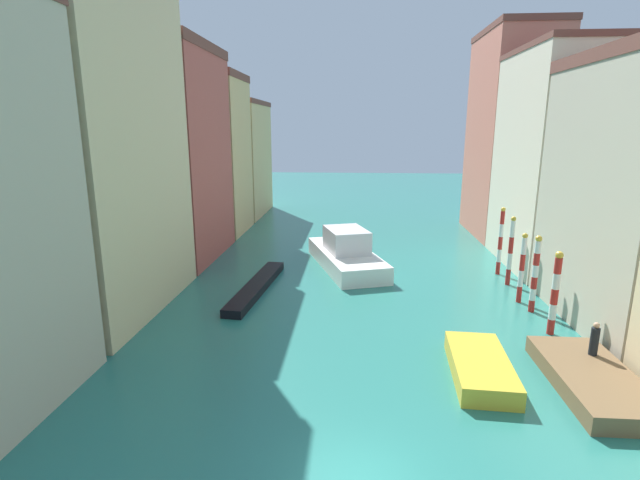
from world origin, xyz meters
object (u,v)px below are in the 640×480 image
at_px(motorboat_0, 480,367).
at_px(mooring_pole_0, 555,292).
at_px(waterfront_dock, 593,380).
at_px(person_on_dock, 594,340).
at_px(vaporetto_white, 346,254).
at_px(mooring_pole_3, 511,250).
at_px(gondola_black, 257,286).
at_px(mooring_pole_4, 500,240).
at_px(mooring_pole_1, 535,273).
at_px(mooring_pole_2, 522,267).

bearing_deg(motorboat_0, mooring_pole_0, 44.44).
xyz_separation_m(waterfront_dock, mooring_pole_0, (0.37, 5.30, 1.91)).
bearing_deg(person_on_dock, mooring_pole_0, 94.17).
bearing_deg(vaporetto_white, motorboat_0, -69.03).
height_order(mooring_pole_0, mooring_pole_3, mooring_pole_3).
distance_m(waterfront_dock, vaporetto_white, 19.72).
bearing_deg(person_on_dock, gondola_black, 151.18).
height_order(mooring_pole_4, gondola_black, mooring_pole_4).
distance_m(person_on_dock, gondola_black, 19.38).
distance_m(mooring_pole_1, mooring_pole_4, 7.29).
distance_m(gondola_black, motorboat_0, 15.69).
height_order(waterfront_dock, mooring_pole_2, mooring_pole_2).
distance_m(mooring_pole_2, mooring_pole_3, 3.37).
bearing_deg(gondola_black, mooring_pole_4, 15.98).
relative_size(mooring_pole_2, gondola_black, 0.43).
relative_size(person_on_dock, mooring_pole_2, 0.35).
xyz_separation_m(mooring_pole_0, mooring_pole_2, (-0.11, 4.62, -0.06)).
xyz_separation_m(person_on_dock, mooring_pole_1, (-0.16, 6.88, 0.88)).
bearing_deg(mooring_pole_1, mooring_pole_2, 98.43).
bearing_deg(mooring_pole_1, mooring_pole_0, -92.05).
height_order(waterfront_dock, mooring_pole_3, mooring_pole_3).
height_order(waterfront_dock, person_on_dock, person_on_dock).
bearing_deg(mooring_pole_1, gondola_black, 171.71).
bearing_deg(motorboat_0, waterfront_dock, -8.26).
xyz_separation_m(mooring_pole_1, mooring_pole_2, (-0.23, 1.52, -0.11)).
bearing_deg(motorboat_0, gondola_black, 139.41).
height_order(mooring_pole_2, motorboat_0, mooring_pole_2).
relative_size(mooring_pole_2, mooring_pole_3, 0.92).
height_order(waterfront_dock, gondola_black, waterfront_dock).
bearing_deg(person_on_dock, mooring_pole_3, 90.24).
bearing_deg(mooring_pole_0, gondola_black, 161.61).
xyz_separation_m(mooring_pole_3, mooring_pole_4, (0.02, 2.42, 0.11)).
relative_size(person_on_dock, mooring_pole_1, 0.33).
bearing_deg(person_on_dock, mooring_pole_1, 91.37).
bearing_deg(waterfront_dock, mooring_pole_2, 88.50).
bearing_deg(mooring_pole_4, mooring_pole_2, -93.62).
bearing_deg(vaporetto_white, gondola_black, -134.75).
distance_m(person_on_dock, vaporetto_white, 18.82).
relative_size(waterfront_dock, motorboat_0, 1.22).
bearing_deg(motorboat_0, person_on_dock, 9.97).
xyz_separation_m(person_on_dock, vaporetto_white, (-11.17, 15.14, -0.40)).
bearing_deg(waterfront_dock, motorboat_0, 171.74).
xyz_separation_m(person_on_dock, gondola_black, (-16.94, 9.32, -1.19)).
distance_m(mooring_pole_2, mooring_pole_4, 5.79).
bearing_deg(mooring_pole_1, person_on_dock, -88.63).
xyz_separation_m(waterfront_dock, motorboat_0, (-4.38, 0.64, 0.05)).
bearing_deg(mooring_pole_1, mooring_pole_3, 88.65).
height_order(mooring_pole_1, mooring_pole_3, mooring_pole_3).
xyz_separation_m(mooring_pole_0, mooring_pole_3, (0.23, 7.97, 0.14)).
xyz_separation_m(waterfront_dock, vaporetto_white, (-10.52, 16.66, 0.68)).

